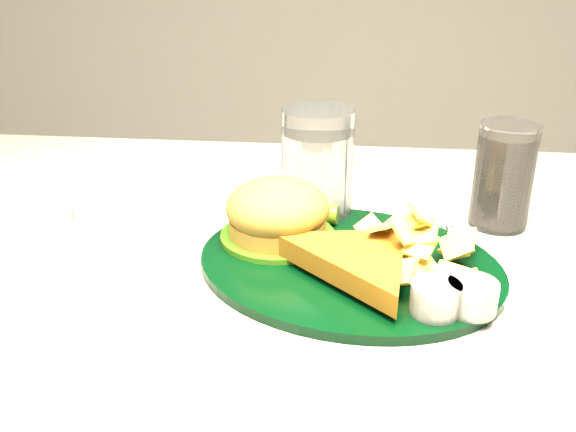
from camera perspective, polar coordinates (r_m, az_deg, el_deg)
name	(u,v)px	position (r m, az deg, el deg)	size (l,w,h in m)	color
dinner_plate	(350,238)	(0.63, 5.53, -1.95)	(0.31, 0.26, 0.07)	black
water_glass	(317,165)	(0.74, 2.62, 4.55)	(0.08, 0.08, 0.13)	silver
cola_glass	(503,176)	(0.76, 18.61, 3.39)	(0.07, 0.07, 0.12)	black
fork_napkin	(456,272)	(0.65, 14.73, -4.86)	(0.12, 0.15, 0.01)	white
ramekin	(94,203)	(0.79, -16.86, 1.09)	(0.05, 0.05, 0.03)	silver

